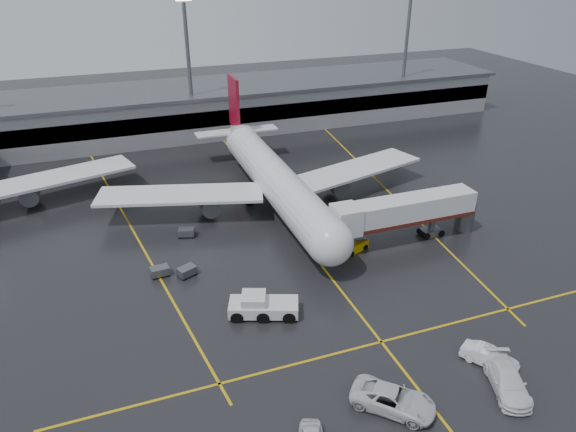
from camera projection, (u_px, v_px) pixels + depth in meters
name	position (u px, v px, depth m)	size (l,w,h in m)	color
ground	(297.00, 235.00, 67.71)	(220.00, 220.00, 0.00)	black
apron_line_centre	(297.00, 234.00, 67.71)	(0.25, 90.00, 0.02)	gold
apron_line_stop	(381.00, 342.00, 49.31)	(60.00, 0.25, 0.02)	gold
apron_line_left	(130.00, 225.00, 69.96)	(0.25, 70.00, 0.02)	gold
apron_line_right	(383.00, 186.00, 81.57)	(0.25, 70.00, 0.02)	gold
terminal	(212.00, 107.00, 105.82)	(122.00, 19.00, 8.60)	gray
light_mast_mid	(189.00, 62.00, 94.70)	(3.00, 1.20, 25.45)	#595B60
light_mast_right	(406.00, 48.00, 108.45)	(3.00, 1.20, 25.45)	#595B60
main_airliner	(273.00, 177.00, 73.90)	(48.80, 45.60, 14.10)	silver
jet_bridge	(405.00, 213.00, 64.53)	(19.90, 3.40, 6.05)	silver
pushback_tractor	(262.00, 306.00, 52.58)	(7.42, 5.00, 2.46)	silver
belt_loader	(354.00, 246.00, 63.92)	(3.98, 2.75, 2.32)	#C59805
service_van_a	(393.00, 399.00, 41.83)	(3.10, 6.73, 1.87)	silver
service_van_b	(507.00, 380.00, 43.68)	(2.56, 6.29, 1.83)	white
service_van_c	(490.00, 357.00, 46.30)	(1.70, 4.89, 1.61)	white
baggage_cart_a	(187.00, 271.00, 58.97)	(2.36, 2.00, 1.12)	#595B60
baggage_cart_b	(160.00, 271.00, 58.97)	(2.11, 1.47, 1.12)	#595B60
baggage_cart_c	(186.00, 232.00, 67.01)	(2.30, 1.84, 1.12)	#595B60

